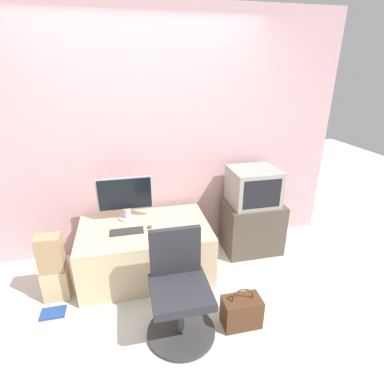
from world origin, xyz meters
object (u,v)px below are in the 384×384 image
object	(u,v)px
mouse	(150,227)
main_monitor	(125,197)
crt_tv	(253,186)
keyboard	(127,231)
office_chair	(179,294)
cardboard_box_lower	(57,283)
handbag	(241,311)
book	(53,313)

from	to	relation	value
mouse	main_monitor	bearing A→B (deg)	128.64
mouse	crt_tv	size ratio (longest dim) A/B	0.11
main_monitor	keyboard	size ratio (longest dim) A/B	1.74
main_monitor	office_chair	size ratio (longest dim) A/B	0.65
mouse	cardboard_box_lower	world-z (taller)	mouse
keyboard	office_chair	bearing A→B (deg)	-64.13
handbag	book	xyz separation A→B (m)	(-1.56, 0.47, -0.12)
mouse	handbag	bearing A→B (deg)	-52.77
keyboard	cardboard_box_lower	world-z (taller)	keyboard
cardboard_box_lower	book	size ratio (longest dim) A/B	1.49
main_monitor	book	bearing A→B (deg)	-136.99
keyboard	cardboard_box_lower	xyz separation A→B (m)	(-0.68, -0.14, -0.39)
main_monitor	keyboard	world-z (taller)	main_monitor
keyboard	cardboard_box_lower	distance (m)	0.79
mouse	handbag	xyz separation A→B (m)	(0.65, -0.86, -0.41)
keyboard	main_monitor	bearing A→B (deg)	87.53
main_monitor	crt_tv	size ratio (longest dim) A/B	1.09
keyboard	office_chair	world-z (taller)	office_chair
main_monitor	book	distance (m)	1.22
crt_tv	book	bearing A→B (deg)	-163.73
main_monitor	office_chair	bearing A→B (deg)	-71.29
crt_tv	book	size ratio (longest dim) A/B	2.50
cardboard_box_lower	crt_tv	bearing A→B (deg)	10.54
main_monitor	mouse	size ratio (longest dim) A/B	10.37
office_chair	handbag	size ratio (longest dim) A/B	2.34
keyboard	crt_tv	xyz separation A→B (m)	(1.40, 0.25, 0.25)
book	office_chair	bearing A→B (deg)	-20.80
keyboard	handbag	bearing A→B (deg)	-43.47
crt_tv	book	world-z (taller)	crt_tv
office_chair	handbag	bearing A→B (deg)	-7.73
book	keyboard	bearing A→B (deg)	27.69
office_chair	handbag	distance (m)	0.56
keyboard	crt_tv	world-z (taller)	crt_tv
keyboard	cardboard_box_lower	size ratio (longest dim) A/B	1.05
main_monitor	handbag	xyz separation A→B (m)	(0.86, -1.12, -0.64)
crt_tv	handbag	size ratio (longest dim) A/B	1.39
book	crt_tv	bearing A→B (deg)	16.27
keyboard	book	world-z (taller)	keyboard
keyboard	book	xyz separation A→B (m)	(-0.69, -0.36, -0.53)
handbag	book	size ratio (longest dim) A/B	1.80
keyboard	crt_tv	size ratio (longest dim) A/B	0.63
keyboard	mouse	size ratio (longest dim) A/B	5.96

